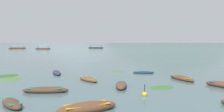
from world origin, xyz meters
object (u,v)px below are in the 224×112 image
Objects in this scene: rowboat_8 at (121,85)px; ferry_2 at (43,49)px; rowboat_4 at (182,78)px; rowboat_7 at (87,108)px; ferry_1 at (96,48)px; rowboat_6 at (57,73)px; ferry_0 at (17,48)px; mooring_buoy at (145,94)px; rowboat_0 at (88,79)px; rowboat_3 at (12,104)px; rowboat_5 at (144,72)px; rowboat_1 at (46,90)px.

rowboat_8 is 0.42× the size of ferry_2.
rowboat_7 reaches higher than rowboat_4.
ferry_2 is (-31.35, -18.54, 0.00)m from ferry_1.
rowboat_6 is 118.74m from ferry_0.
ferry_0 is at bearing 117.26° from mooring_buoy.
rowboat_0 is 0.43× the size of ferry_2.
rowboat_8 is 3.18× the size of mooring_buoy.
rowboat_4 is 0.96× the size of rowboat_7.
mooring_buoy is (4.43, 3.77, -0.13)m from rowboat_7.
rowboat_6 is at bearing 133.30° from rowboat_0.
ferry_0 is (-51.24, 107.12, 0.28)m from rowboat_6.
ferry_1 reaches higher than rowboat_4.
ferry_0 reaches higher than rowboat_8.
rowboat_6 is (-0.35, 14.52, -0.01)m from rowboat_3.
ferry_1 reaches higher than rowboat_0.
rowboat_7 is at bearing -70.06° from rowboat_6.
rowboat_0 is 10.66m from rowboat_7.
rowboat_0 is at bearing -144.36° from rowboat_5.
mooring_buoy is at bearing -100.01° from rowboat_5.
ferry_1 reaches higher than rowboat_5.
ferry_1 is (-8.64, 124.36, 0.26)m from rowboat_8.
rowboat_1 reaches higher than rowboat_8.
rowboat_0 is at bearing 135.22° from rowboat_8.
rowboat_6 is 0.38× the size of ferry_0.
rowboat_7 is (5.73, -15.78, 0.07)m from rowboat_6.
ferry_0 and ferry_2 have the same top height.
rowboat_1 is 4.06m from rowboat_3.
rowboat_5 is 0.78× the size of rowboat_6.
ferry_0 is (-67.13, 112.15, 0.26)m from rowboat_4.
rowboat_7 is 1.22× the size of rowboat_8.
rowboat_5 is 9.69m from rowboat_8.
ferry_2 is 116.81m from mooring_buoy.
ferry_2 is (-31.90, 111.62, 0.27)m from rowboat_3.
ferry_2 is (-43.85, 96.93, 0.32)m from rowboat_5.
rowboat_6 reaches higher than rowboat_0.
mooring_buoy is at bearing -85.36° from ferry_1.
rowboat_5 is at bearing -59.28° from ferry_0.
ferry_1 is (-5.92, 131.43, 0.21)m from rowboat_7.
ferry_1 is (-12.51, 115.47, 0.32)m from rowboat_5.
rowboat_1 is 1.18× the size of rowboat_8.
mooring_buoy is at bearing 40.38° from rowboat_7.
rowboat_0 is 1.17× the size of rowboat_3.
mooring_buoy is (10.16, -12.02, -0.06)m from rowboat_6.
ferry_2 reaches higher than rowboat_1.
rowboat_1 is 3.77× the size of mooring_buoy.
rowboat_7 is (-6.58, -15.96, 0.11)m from rowboat_5.
ferry_2 is at bearing -149.40° from ferry_1.
rowboat_1 reaches higher than rowboat_4.
rowboat_7 is 3.89× the size of mooring_buoy.
rowboat_6 is (-15.89, 5.03, -0.02)m from rowboat_4.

